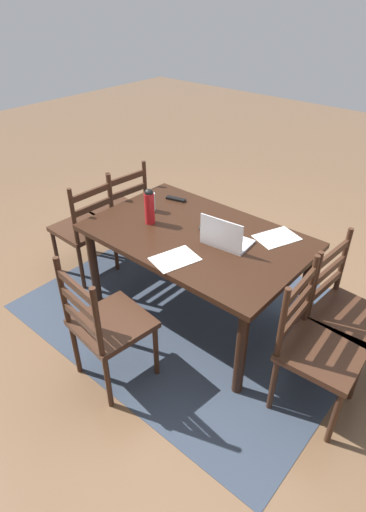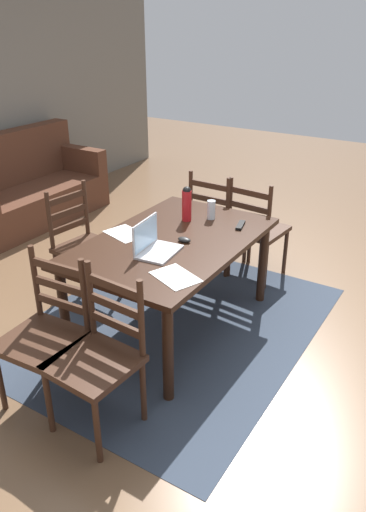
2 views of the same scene
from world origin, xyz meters
TOP-DOWN VIEW (x-y plane):
  - ground_plane at (0.00, 0.00)m, footprint 14.00×14.00m
  - area_rug at (0.00, 0.00)m, footprint 2.48×1.99m
  - dining_table at (0.00, 0.00)m, footprint 1.58×1.01m
  - chair_far_head at (0.00, 0.88)m, footprint 0.49×0.49m
  - chair_left_near at (-1.08, -0.20)m, footprint 0.47×0.47m
  - chair_left_far at (-1.08, 0.20)m, footprint 0.47×0.47m
  - chair_right_near at (1.08, -0.20)m, footprint 0.48×0.48m
  - chair_right_far at (1.08, 0.20)m, footprint 0.45×0.45m
  - laptop at (-0.24, -0.01)m, footprint 0.34×0.25m
  - water_bottle at (0.37, 0.10)m, footprint 0.07×0.07m
  - drinking_glass at (0.50, -0.05)m, footprint 0.06×0.06m
  - computer_mouse at (0.01, -0.10)m, footprint 0.06×0.10m
  - tv_remote at (0.48, -0.31)m, footprint 0.18×0.08m
  - paper_stack_left at (-0.47, -0.33)m, footprint 0.31×0.35m
  - paper_stack_right at (-0.10, 0.35)m, footprint 0.29×0.34m

SIDE VIEW (x-z plane):
  - ground_plane at x=0.00m, z-range 0.00..0.00m
  - area_rug at x=0.00m, z-range 0.00..0.01m
  - chair_far_head at x=0.00m, z-range -0.01..0.94m
  - chair_left_near at x=-1.08m, z-range -0.01..0.94m
  - chair_left_far at x=-1.08m, z-range -0.01..0.94m
  - chair_right_near at x=1.08m, z-range -0.01..0.94m
  - chair_right_far at x=1.08m, z-range -0.01..0.94m
  - dining_table at x=0.00m, z-range 0.28..1.02m
  - paper_stack_left at x=-0.47m, z-range 0.73..0.74m
  - paper_stack_right at x=-0.10m, z-range 0.73..0.74m
  - tv_remote at x=0.48m, z-range 0.73..0.75m
  - computer_mouse at x=0.01m, z-range 0.73..0.77m
  - laptop at x=-0.24m, z-range 0.68..0.90m
  - drinking_glass at x=0.50m, z-range 0.73..0.88m
  - water_bottle at x=0.37m, z-range 0.74..1.02m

